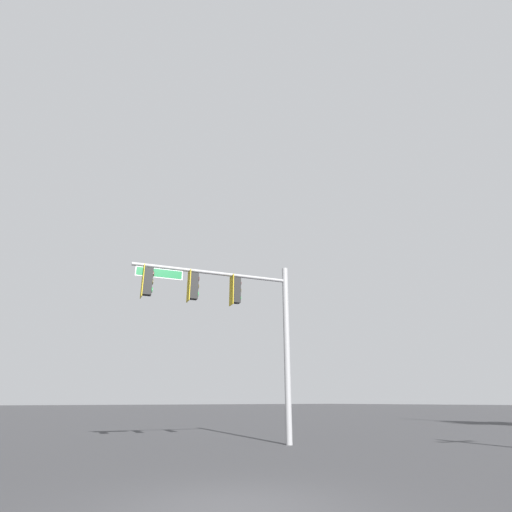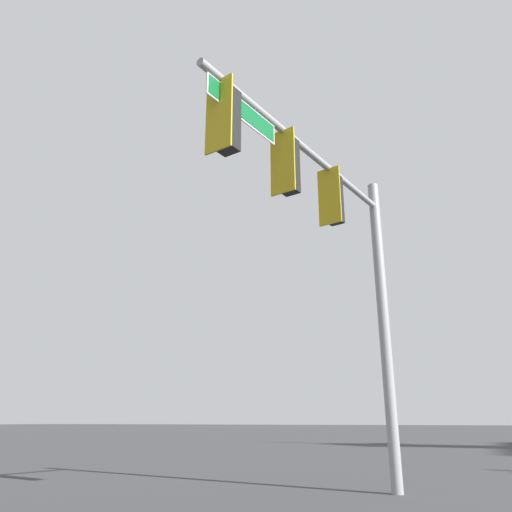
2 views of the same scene
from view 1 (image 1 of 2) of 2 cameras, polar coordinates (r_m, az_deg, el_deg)
name	(u,v)px [view 1 (image 1 of 2)]	position (r m, az deg, el deg)	size (l,w,h in m)	color
ground_plane	(233,511)	(7.50, -3.33, -32.58)	(400.00, 400.00, 0.00)	#38383A
signal_pole_near	(236,313)	(16.94, -2.84, -8.10)	(6.69, 1.82, 7.36)	gray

